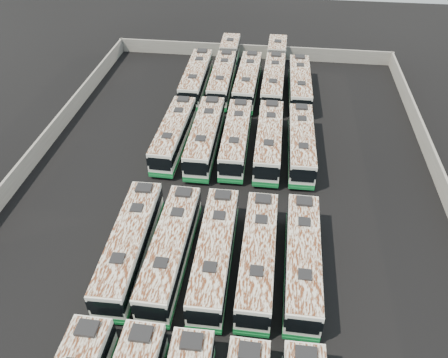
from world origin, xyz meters
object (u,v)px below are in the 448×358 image
bus_midback_far_left (174,134)px  bus_back_far_right (300,84)px  bus_back_far_left (196,78)px  bus_midfront_left (171,249)px  bus_back_center (248,81)px  bus_midfront_far_left (130,245)px  bus_back_left (225,69)px  bus_midfront_right (258,256)px  bus_midback_left (205,136)px  bus_back_right (275,71)px  bus_midback_right (269,140)px  bus_midfront_center (215,253)px  bus_midfront_far_right (302,260)px  bus_midback_center (236,138)px

bus_midback_far_left → bus_back_far_right: bus_back_far_right is taller
bus_back_far_left → bus_midfront_left: bearing=-84.5°
bus_midback_far_left → bus_back_center: (7.47, 14.71, 0.08)m
bus_midfront_far_left → bus_back_left: (3.67, 36.18, -0.04)m
bus_midfront_far_left → bus_midfront_left: bus_midfront_far_left is taller
bus_midback_far_left → bus_midfront_right: bearing=-56.6°
bus_midfront_left → bus_back_far_left: size_ratio=0.98×
bus_midback_far_left → bus_midback_left: bearing=-1.0°
bus_midback_far_left → bus_back_center: 16.50m
bus_back_right → bus_back_far_right: bearing=-45.2°
bus_midback_far_left → bus_midfront_left: bearing=-77.2°
bus_back_center → bus_back_far_right: 7.33m
bus_back_right → bus_back_left: bearing=-179.4°
bus_midback_left → bus_back_far_left: (-3.70, 14.82, 0.00)m
bus_back_far_left → bus_back_left: 5.24m
bus_midback_right → bus_midfront_right: bearing=-90.3°
bus_back_far_left → bus_back_right: (11.08, 3.71, -0.01)m
bus_midback_left → bus_back_far_left: bearing=103.9°
bus_midfront_far_left → bus_midback_right: bearing=56.5°
bus_midfront_far_left → bus_midback_far_left: bus_midfront_far_left is taller
bus_midfront_right → bus_midback_right: size_ratio=0.98×
bus_midfront_left → bus_midback_far_left: (-3.67, 17.78, -0.05)m
bus_midfront_center → bus_midfront_far_right: bus_midfront_center is taller
bus_midback_center → bus_midback_left: bearing=-177.7°
bus_midfront_left → bus_midback_right: 19.30m
bus_midfront_left → bus_midback_center: bearing=78.9°
bus_back_right → bus_back_far_right: (3.64, -3.78, -0.03)m
bus_midfront_far_left → bus_midfront_left: (3.59, -0.01, -0.03)m
bus_midfront_far_left → bus_back_far_left: (0.00, 32.44, 0.01)m
bus_midfront_far_right → bus_back_left: size_ratio=0.64×
bus_midfront_far_right → bus_back_left: (-11.08, 35.92, 0.00)m
bus_midback_far_left → bus_back_right: size_ratio=0.62×
bus_midfront_far_right → bus_back_right: size_ratio=0.63×
bus_midfront_right → bus_midfront_far_right: (3.70, 0.12, 0.01)m
bus_midfront_far_left → bus_midfront_center: (7.39, 0.06, -0.03)m
bus_midfront_right → bus_back_right: size_ratio=0.62×
bus_midfront_center → bus_back_center: size_ratio=0.98×
bus_midfront_far_left → bus_midback_right: bus_midfront_far_left is taller
bus_midfront_far_left → bus_midfront_right: (11.05, 0.14, -0.06)m
bus_back_far_right → bus_midfront_left: bearing=-110.1°
bus_midfront_left → bus_back_far_right: 34.25m
bus_back_right → bus_back_far_right: size_ratio=1.57×
bus_midback_center → bus_midfront_far_right: bearing=-67.7°
bus_midfront_center → bus_midfront_right: size_ratio=1.02×
bus_midfront_right → bus_back_left: (-7.38, 36.04, 0.02)m
bus_back_left → bus_back_far_right: 11.69m
bus_midback_center → bus_back_far_right: (7.42, 14.57, 0.03)m
bus_midfront_far_right → bus_midback_center: 19.06m
bus_midfront_center → bus_midback_center: 17.74m
bus_midfront_left → bus_midfront_far_right: bearing=2.1°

